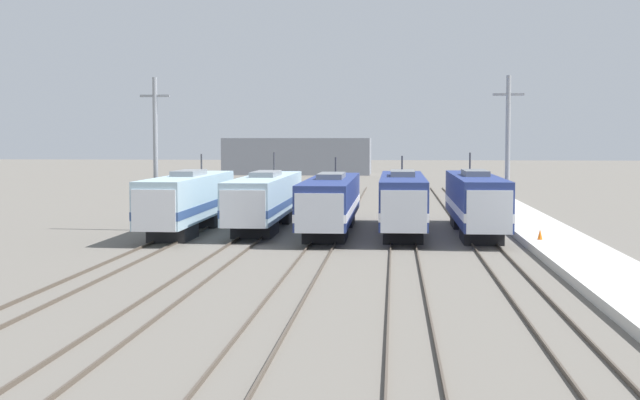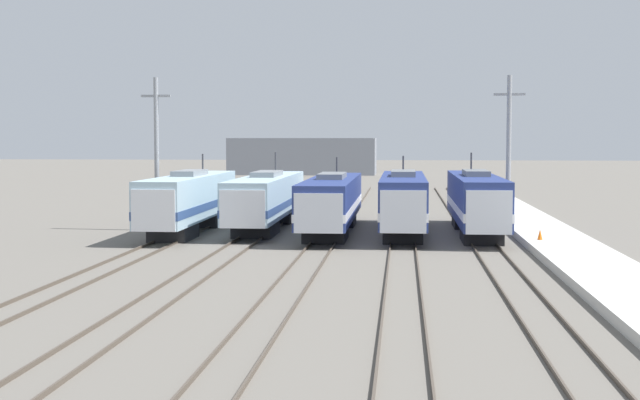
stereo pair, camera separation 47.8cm
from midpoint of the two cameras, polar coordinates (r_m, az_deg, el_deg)
The scene contains 16 objects.
ground_plane at distance 50.78m, azimuth 0.32°, elevation -3.04°, with size 400.00×400.00×0.00m, color #666059.
rail_pair_far_left at distance 52.41m, azimuth -9.91°, elevation -2.80°, with size 1.50×120.00×0.15m.
rail_pair_center_left at distance 51.38m, azimuth -4.88°, elevation -2.89°, with size 1.51×120.00×0.15m.
rail_pair_center at distance 50.77m, azimuth 0.32°, elevation -2.96°, with size 1.51×120.00×0.15m.
rail_pair_center_right at distance 50.59m, azimuth 5.60°, elevation -3.00°, with size 1.51×120.00×0.15m.
rail_pair_far_right at distance 50.83m, azimuth 10.87°, elevation -3.02°, with size 1.50×120.00×0.15m.
locomotive_far_left at distance 58.84m, azimuth -8.19°, elevation -0.05°, with size 2.79×17.58×5.10m.
locomotive_center_left at distance 60.87m, azimuth -3.26°, elevation 0.05°, with size 2.98×19.09×5.18m.
locomotive_center at distance 58.25m, azimuth 0.98°, elevation -0.13°, with size 3.01×19.31×4.87m.
locomotive_center_right at distance 57.66m, azimuth 5.57°, elevation -0.10°, with size 2.83×17.64×4.98m.
locomotive_far_right at distance 57.95m, azimuth 10.19°, elevation -0.11°, with size 2.76×18.14×5.21m.
catenary_tower_left at distance 60.58m, azimuth -10.19°, elevation 3.07°, with size 2.00×0.31×10.24m.
catenary_tower_right at distance 58.82m, azimuth 12.21°, elevation 3.02°, with size 2.00×0.31×10.24m.
platform at distance 51.40m, azimuth 15.59°, elevation -2.85°, with size 4.00×120.00×0.45m.
traffic_cone at distance 52.05m, azimuth 14.16°, elevation -2.15°, with size 0.30×0.30×0.61m.
depot_building at distance 152.72m, azimuth -0.99°, elevation 2.82°, with size 24.81×10.19×6.19m.
Camera 2 is at (4.59, -50.19, 6.22)m, focal length 50.00 mm.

